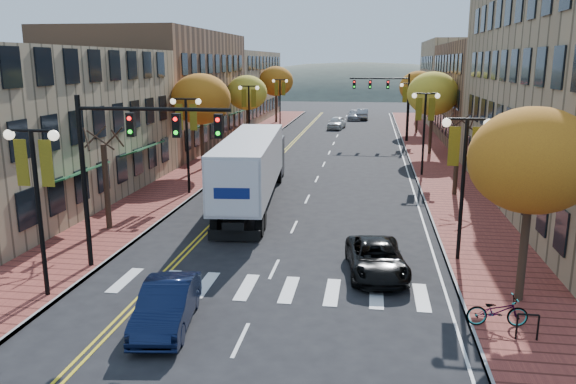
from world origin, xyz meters
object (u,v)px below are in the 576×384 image
at_px(bicycle, 497,311).
at_px(black_suv, 376,258).
at_px(semi_truck, 253,163).
at_px(navy_sedan, 167,305).

bearing_deg(bicycle, black_suv, 36.54).
relative_size(semi_truck, black_suv, 3.50).
distance_m(semi_truck, black_suv, 12.93).
bearing_deg(semi_truck, black_suv, -60.96).
bearing_deg(navy_sedan, bicycle, -1.04).
height_order(black_suv, bicycle, black_suv).
distance_m(semi_truck, navy_sedan, 16.21).
height_order(semi_truck, navy_sedan, semi_truck).
xyz_separation_m(semi_truck, navy_sedan, (0.56, -16.11, -1.68)).
bearing_deg(navy_sedan, semi_truck, 84.11).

